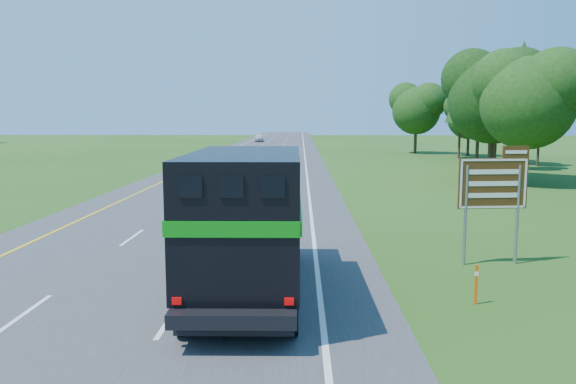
# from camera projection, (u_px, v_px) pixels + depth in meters

# --- Properties ---
(ground) EXTENTS (300.00, 300.00, 0.00)m
(ground) POSITION_uv_depth(u_px,v_px,m) (63.00, 351.00, 11.72)
(ground) COLOR #214612
(ground) RESTS_ON ground
(road) EXTENTS (15.00, 260.00, 0.04)m
(road) POSITION_uv_depth(u_px,v_px,m) (255.00, 162.00, 61.27)
(road) COLOR #38383A
(road) RESTS_ON ground
(lane_markings) EXTENTS (11.15, 260.00, 0.01)m
(lane_markings) POSITION_uv_depth(u_px,v_px,m) (255.00, 162.00, 61.27)
(lane_markings) COLOR yellow
(lane_markings) RESTS_ON road
(horse_truck) EXTENTS (2.91, 8.89, 3.92)m
(horse_truck) POSITION_uv_depth(u_px,v_px,m) (248.00, 218.00, 15.26)
(horse_truck) COLOR black
(horse_truck) RESTS_ON road
(white_suv) EXTENTS (2.89, 6.17, 1.71)m
(white_suv) POSITION_uv_depth(u_px,v_px,m) (220.00, 157.00, 56.35)
(white_suv) COLOR silver
(white_suv) RESTS_ON road
(far_car) EXTENTS (1.98, 4.55, 1.53)m
(far_car) POSITION_uv_depth(u_px,v_px,m) (259.00, 138.00, 113.67)
(far_car) COLOR silver
(far_car) RESTS_ON road
(exit_sign) EXTENTS (2.31, 0.30, 3.93)m
(exit_sign) POSITION_uv_depth(u_px,v_px,m) (494.00, 188.00, 18.34)
(exit_sign) COLOR gray
(exit_sign) RESTS_ON ground
(delineator) EXTENTS (0.09, 0.05, 1.06)m
(delineator) POSITION_uv_depth(u_px,v_px,m) (476.00, 283.00, 14.57)
(delineator) COLOR #F2590C
(delineator) RESTS_ON ground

